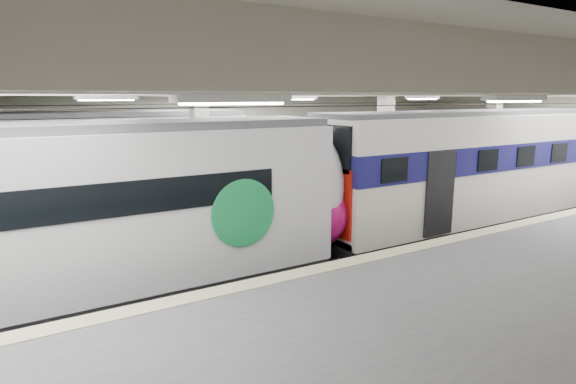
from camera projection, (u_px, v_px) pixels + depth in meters
station_hall at (367, 161)px, 13.20m from camera, size 36.00×24.00×5.75m
modern_emu at (136, 213)px, 11.85m from camera, size 13.60×2.81×4.40m
older_rer at (470, 167)px, 18.20m from camera, size 13.58×3.00×4.48m
far_train at (32, 181)px, 15.45m from camera, size 14.12×3.10×4.49m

